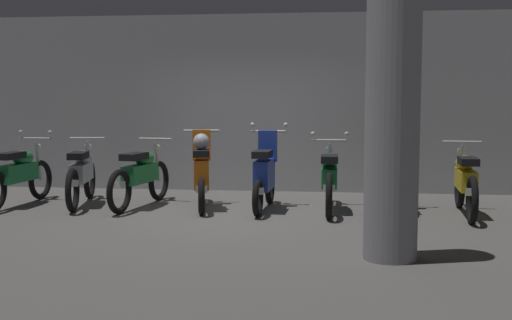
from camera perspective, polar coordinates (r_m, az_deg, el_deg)
The scene contains 11 objects.
ground_plane at distance 9.04m, azimuth -2.60°, elevation -4.99°, with size 80.00×80.00×0.00m, color #565451.
back_wall at distance 11.46m, azimuth -0.54°, elevation 5.15°, with size 16.00×0.30×3.16m, color #ADADB2.
motorbike_slot_0 at distance 10.47m, azimuth -20.65°, elevation -1.18°, with size 0.59×1.95×1.15m.
motorbike_slot_1 at distance 10.22m, azimuth -15.48°, elevation -1.20°, with size 0.60×1.93×1.03m.
motorbike_slot_2 at distance 9.84m, azimuth -10.36°, elevation -1.34°, with size 0.59×1.94×1.03m.
motorbike_slot_3 at distance 9.59m, azimuth -4.94°, elevation -0.99°, with size 0.58×1.67×1.18m.
motorbike_slot_4 at distance 9.39m, azimuth 0.79°, elevation -1.33°, with size 0.59×1.68×1.29m.
motorbike_slot_5 at distance 9.37m, azimuth 6.64°, elevation -1.61°, with size 0.59×1.95×1.15m.
motorbike_slot_6 at distance 9.38m, azimuth 12.55°, elevation -1.23°, with size 0.58×1.67×1.29m.
motorbike_slot_7 at distance 9.43m, azimuth 18.41°, elevation -1.82°, with size 0.56×1.95×1.03m.
support_pillar at distance 6.54m, azimuth 12.25°, elevation 4.82°, with size 0.55×0.55×3.16m, color gray.
Camera 1 is at (1.44, -8.77, 1.63)m, focal length 44.28 mm.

